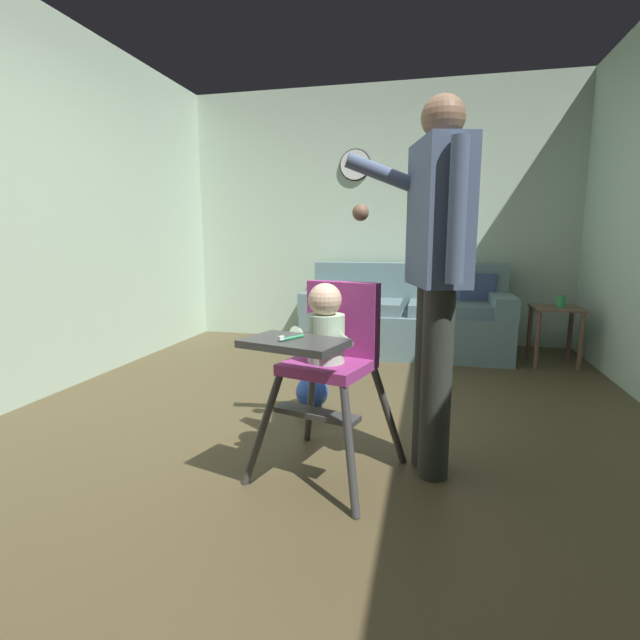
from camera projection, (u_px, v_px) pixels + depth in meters
ground at (306, 462)px, 2.50m from camera, size 5.64×7.47×0.10m
wall_far at (376, 216)px, 5.11m from camera, size 4.84×0.06×2.68m
wall_left at (3, 201)px, 3.01m from camera, size 0.06×6.47×2.68m
couch at (406, 318)px, 4.70m from camera, size 1.95×0.86×0.86m
high_chair at (328, 344)px, 2.18m from camera, size 0.74×0.83×0.92m
adult_standing at (436, 269)px, 2.15m from camera, size 0.60×0.49×1.71m
toy_ball at (312, 392)px, 3.15m from camera, size 0.22×0.22×0.22m
side_table at (555, 323)px, 4.16m from camera, size 0.40×0.40×0.52m
sippy_cup at (561, 301)px, 4.12m from camera, size 0.07×0.07×0.10m
wall_clock at (355, 165)px, 5.03m from camera, size 0.33×0.04×0.33m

